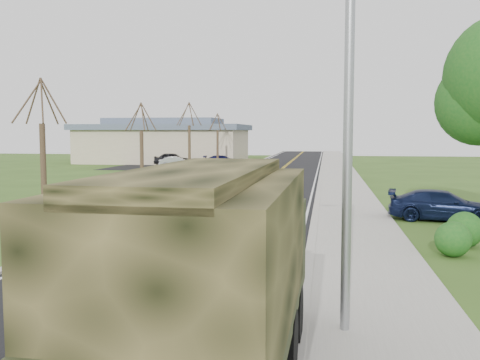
% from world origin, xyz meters
% --- Properties ---
extents(ground, '(160.00, 160.00, 0.00)m').
position_xyz_m(ground, '(0.00, 0.00, 0.00)').
color(ground, '#334F1A').
rests_on(ground, ground).
extents(road, '(8.00, 120.00, 0.01)m').
position_xyz_m(road, '(0.00, 40.00, 0.01)').
color(road, black).
rests_on(road, ground).
extents(curb_right, '(0.30, 120.00, 0.12)m').
position_xyz_m(curb_right, '(4.15, 40.00, 0.06)').
color(curb_right, '#9E998E').
rests_on(curb_right, ground).
extents(sidewalk_right, '(3.20, 120.00, 0.10)m').
position_xyz_m(sidewalk_right, '(5.90, 40.00, 0.05)').
color(sidewalk_right, '#9E998E').
rests_on(sidewalk_right, ground).
extents(curb_left, '(0.30, 120.00, 0.10)m').
position_xyz_m(curb_left, '(-4.15, 40.00, 0.05)').
color(curb_left, '#9E998E').
rests_on(curb_left, ground).
extents(street_light, '(1.65, 0.22, 8.00)m').
position_xyz_m(street_light, '(4.90, -0.50, 4.43)').
color(street_light, gray).
rests_on(street_light, ground).
extents(bare_tree_a, '(1.93, 2.26, 6.08)m').
position_xyz_m(bare_tree_a, '(-7.00, 10.00, 2.63)').
color(bare_tree_a, '#38281C').
rests_on(bare_tree_a, ground).
extents(bare_tree_b, '(1.83, 2.14, 5.73)m').
position_xyz_m(bare_tree_b, '(-7.00, 22.00, 2.48)').
color(bare_tree_b, '#38281C').
rests_on(bare_tree_b, ground).
extents(bare_tree_c, '(2.04, 2.39, 6.42)m').
position_xyz_m(bare_tree_c, '(-7.00, 34.00, 2.78)').
color(bare_tree_c, '#38281C').
rests_on(bare_tree_c, ground).
extents(bare_tree_d, '(1.88, 2.20, 5.91)m').
position_xyz_m(bare_tree_d, '(-7.00, 46.00, 2.55)').
color(bare_tree_d, '#38281C').
rests_on(bare_tree_d, ground).
extents(commercial_building, '(25.50, 21.50, 5.65)m').
position_xyz_m(commercial_building, '(-15.98, 55.97, 2.69)').
color(commercial_building, tan).
rests_on(commercial_building, ground).
extents(military_truck, '(2.48, 6.80, 3.37)m').
position_xyz_m(military_truck, '(3.00, -3.15, 1.93)').
color(military_truck, black).
rests_on(military_truck, ground).
extents(suv_champagne, '(2.46, 4.85, 1.31)m').
position_xyz_m(suv_champagne, '(-3.00, 18.55, 0.66)').
color(suv_champagne, '#947F53').
rests_on(suv_champagne, ground).
extents(sedan_silver, '(1.46, 3.91, 1.28)m').
position_xyz_m(sedan_silver, '(-3.00, 26.99, 0.64)').
color(sedan_silver, '#ACACB1').
rests_on(sedan_silver, ground).
extents(pickup_navy, '(4.79, 2.49, 1.33)m').
position_xyz_m(pickup_navy, '(9.63, 13.61, 0.66)').
color(pickup_navy, black).
rests_on(pickup_navy, ground).
extents(lot_car_dark, '(4.51, 2.01, 1.51)m').
position_xyz_m(lot_car_dark, '(-13.14, 50.00, 0.75)').
color(lot_car_dark, black).
rests_on(lot_car_dark, ground).
extents(lot_car_silver, '(3.96, 1.89, 1.25)m').
position_xyz_m(lot_car_silver, '(-11.42, 45.48, 0.63)').
color(lot_car_silver, '#A2A2A6').
rests_on(lot_car_silver, ground).
extents(lot_car_navy, '(4.55, 2.22, 1.27)m').
position_xyz_m(lot_car_navy, '(-6.89, 48.49, 0.64)').
color(lot_car_navy, '#0E0F34').
rests_on(lot_car_navy, ground).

